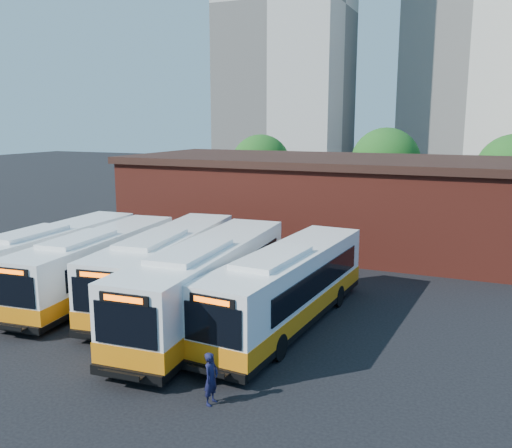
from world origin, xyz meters
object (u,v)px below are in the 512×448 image
at_px(bus_midwest, 167,268).
at_px(transit_worker, 211,378).
at_px(bus_east, 287,290).
at_px(bus_farwest, 51,260).
at_px(bus_mideast, 208,285).
at_px(bus_west, 98,266).

height_order(bus_midwest, transit_worker, bus_midwest).
bearing_deg(bus_east, bus_farwest, -176.03).
height_order(bus_farwest, bus_mideast, bus_mideast).
distance_m(bus_farwest, transit_worker, 15.66).
xyz_separation_m(bus_west, bus_midwest, (3.65, 0.88, 0.08)).
distance_m(bus_midwest, bus_mideast, 3.95).
bearing_deg(transit_worker, bus_west, 57.16).
relative_size(bus_farwest, bus_east, 0.97).
bearing_deg(transit_worker, bus_east, 3.45).
bearing_deg(bus_mideast, bus_east, 13.46).
xyz_separation_m(bus_farwest, transit_worker, (13.73, -7.50, -0.69)).
relative_size(bus_farwest, bus_west, 1.01).
relative_size(bus_west, bus_mideast, 0.91).
xyz_separation_m(bus_east, transit_worker, (0.13, -7.45, -0.74)).
height_order(bus_midwest, bus_east, bus_midwest).
relative_size(bus_east, transit_worker, 7.60).
bearing_deg(bus_farwest, transit_worker, -31.30).
bearing_deg(bus_east, bus_midwest, 176.44).
xyz_separation_m(bus_farwest, bus_midwest, (6.78, 0.88, 0.06)).
relative_size(bus_mideast, bus_east, 1.06).
distance_m(bus_farwest, bus_west, 3.13).
relative_size(bus_farwest, bus_midwest, 0.96).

